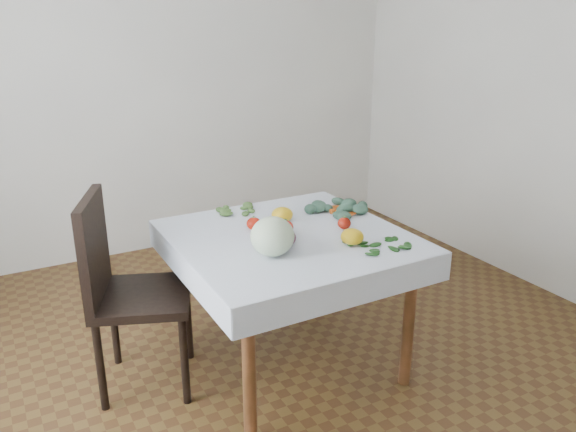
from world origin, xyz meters
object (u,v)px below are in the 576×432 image
chair (122,281)px  cabbage (272,236)px  table (289,254)px  heirloom_back (282,215)px  carrot_bunch (347,210)px

chair → cabbage: size_ratio=4.99×
table → chair: chair is taller
cabbage → heirloom_back: bearing=56.0°
table → heirloom_back: heirloom_back is taller
carrot_bunch → chair: bearing=175.9°
heirloom_back → carrot_bunch: bearing=-5.8°
table → chair: 0.84m
chair → carrot_bunch: chair is taller
heirloom_back → carrot_bunch: 0.40m
cabbage → carrot_bunch: 0.73m
heirloom_back → cabbage: bearing=-124.0°
table → chair: bearing=163.1°
chair → carrot_bunch: (1.26, -0.09, 0.19)m
cabbage → heirloom_back: size_ratio=1.76×
table → heirloom_back: (0.06, 0.19, 0.14)m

